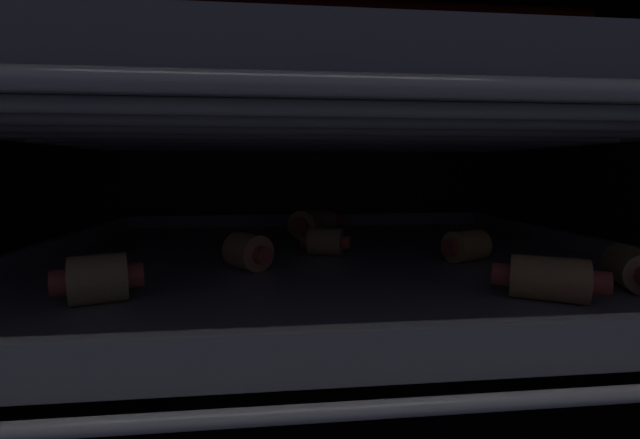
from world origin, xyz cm
name	(u,v)px	position (x,y,z in cm)	size (l,w,h in cm)	color
ground_plane	(326,367)	(0.00, 0.00, -0.60)	(59.87, 53.23, 1.20)	black
oven_wall_back	(305,175)	(0.00, 26.02, 16.31)	(59.87, 1.20, 32.62)	black
oven_wall_right	(640,178)	(29.33, 0.00, 16.31)	(1.20, 50.83, 32.62)	black
heating_element	(327,7)	(0.00, 0.00, 30.28)	(45.97, 20.16, 1.52)	maroon
oven_rack_lower	(327,268)	(0.00, 0.00, 8.55)	(54.73, 49.81, 0.67)	#B7B7BC
baking_tray_lower	(327,259)	(0.00, 0.00, 9.38)	(47.98, 42.21, 2.23)	gray
pig_in_blanket_lower_0	(321,221)	(1.19, 15.19, 10.87)	(5.56, 3.04, 2.62)	tan
pig_in_blanket_lower_1	(325,241)	(-0.02, 0.78, 10.78)	(4.54, 3.22, 2.43)	tan
pig_in_blanket_lower_2	(306,224)	(-1.05, 10.44, 11.14)	(4.12, 4.86, 3.15)	tan
pig_in_blanket_lower_3	(248,252)	(-6.52, -4.07, 10.95)	(3.95, 4.35, 2.76)	tan
pig_in_blanket_lower_4	(548,279)	(11.32, -13.68, 10.86)	(5.97, 4.29, 2.58)	tan
pig_in_blanket_lower_5	(98,279)	(-14.52, -11.39, 10.97)	(4.95, 3.68, 2.80)	tan
pig_in_blanket_lower_6	(466,246)	(11.32, -2.98, 10.85)	(4.62, 3.62, 2.57)	tan
pig_in_blanket_lower_7	(633,268)	(18.35, -11.85, 10.86)	(3.75, 6.22, 2.58)	tan
oven_rack_upper	(327,136)	(0.00, 0.00, 19.94)	(54.86, 49.81, 0.79)	#B7B7BC
baking_tray_upper	(327,125)	(0.00, 0.00, 20.87)	(47.98, 42.21, 2.40)	gray
pig_in_blanket_upper_0	(502,102)	(14.60, -1.59, 22.72)	(4.67, 4.39, 3.29)	tan
pig_in_blanket_upper_1	(372,47)	(-0.15, -17.39, 22.45)	(5.35, 3.69, 2.74)	tan
pig_in_blanket_upper_2	(461,126)	(19.89, 17.96, 22.75)	(5.24, 5.68, 3.34)	tan
pig_in_blanket_upper_3	(377,127)	(8.58, 17.49, 22.39)	(6.19, 3.79, 2.63)	tan
pig_in_blanket_upper_4	(529,81)	(11.20, -10.77, 22.56)	(4.49, 3.18, 2.96)	tan
pig_in_blanket_upper_5	(241,114)	(-7.79, 8.94, 22.76)	(3.61, 5.15, 3.37)	tan
pig_in_blanket_upper_7	(381,124)	(7.78, 12.47, 22.33)	(6.17, 3.55, 2.51)	tan
pig_in_blanket_upper_8	(585,91)	(16.22, -9.20, 22.36)	(5.82, 3.47, 2.55)	tan
pig_in_blanket_upper_9	(439,123)	(14.30, 11.50, 22.40)	(3.08, 6.15, 2.64)	tan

